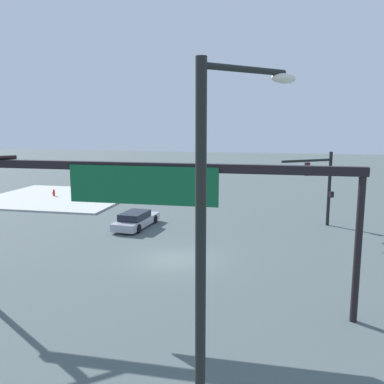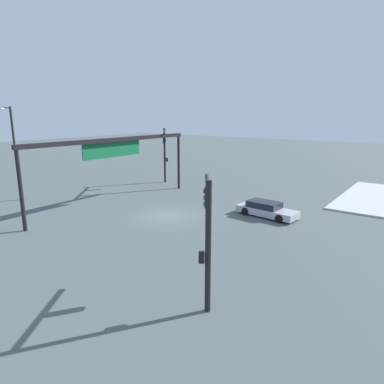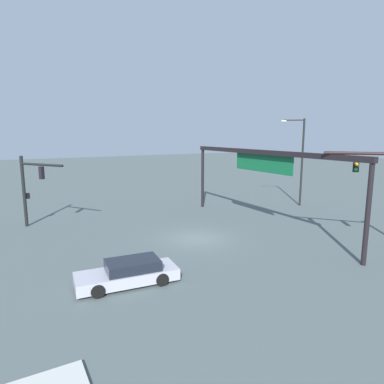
% 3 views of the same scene
% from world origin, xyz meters
% --- Properties ---
extents(ground_plane, '(177.93, 177.93, 0.00)m').
position_xyz_m(ground_plane, '(0.00, 0.00, 0.00)').
color(ground_plane, '#4D5A5A').
extents(sidewalk_corner, '(14.42, 13.52, 0.15)m').
position_xyz_m(sidewalk_corner, '(16.67, -16.55, 0.07)').
color(sidewalk_corner, '#BABDB7').
rests_on(sidewalk_corner, ground).
extents(traffic_signal_near_corner, '(3.95, 2.68, 5.61)m').
position_xyz_m(traffic_signal_near_corner, '(-8.78, -9.76, 3.55)').
color(traffic_signal_near_corner, black).
rests_on(traffic_signal_near_corner, ground).
extents(streetlamp_curved_arm, '(1.78, 1.81, 8.78)m').
position_xyz_m(streetlamp_curved_arm, '(-4.54, 14.66, 5.04)').
color(streetlamp_curved_arm, black).
rests_on(streetlamp_curved_arm, ground).
extents(overhead_sign_gantry, '(17.92, 0.43, 6.08)m').
position_xyz_m(overhead_sign_gantry, '(-0.05, 5.79, 5.06)').
color(overhead_sign_gantry, black).
rests_on(overhead_sign_gantry, ground).
extents(sedan_car_approaching, '(2.25, 5.05, 1.21)m').
position_xyz_m(sedan_car_approaching, '(4.63, -6.56, 0.58)').
color(sedan_car_approaching, '#ABADB9').
rests_on(sedan_car_approaching, ground).
extents(fire_hydrant_on_curb, '(0.33, 0.22, 0.71)m').
position_xyz_m(fire_hydrant_on_curb, '(17.38, -16.80, 0.49)').
color(fire_hydrant_on_curb, red).
rests_on(fire_hydrant_on_curb, sidewalk_corner).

